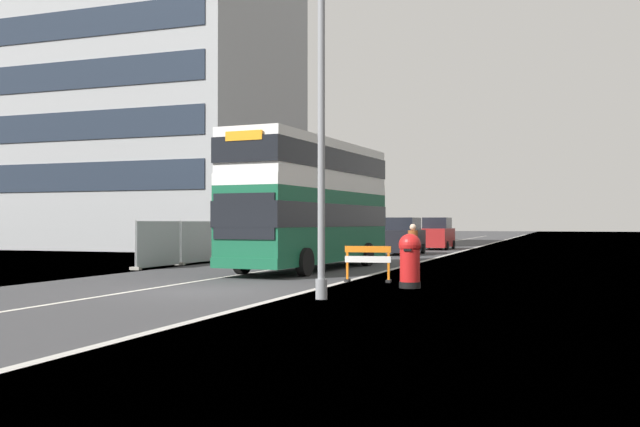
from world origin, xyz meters
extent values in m
cube|color=#38383A|center=(0.00, 0.00, -0.05)|extent=(140.00, 280.00, 0.10)
cube|color=#B2AFA8|center=(2.88, 0.00, 0.00)|extent=(0.24, 196.00, 0.01)
cube|color=silver|center=(-1.62, 0.00, 0.00)|extent=(0.16, 168.00, 0.01)
cube|color=#145638|center=(-0.13, 9.48, 1.74)|extent=(3.29, 11.08, 2.79)
cube|color=white|center=(-0.13, 9.48, 3.34)|extent=(3.29, 11.08, 0.40)
cube|color=white|center=(-0.13, 9.48, 4.33)|extent=(3.25, 10.96, 1.58)
cube|color=black|center=(-0.13, 9.48, 2.16)|extent=(3.32, 11.19, 0.89)
cube|color=black|center=(-0.13, 9.48, 4.33)|extent=(3.30, 11.13, 0.87)
cube|color=black|center=(-0.52, 4.01, 2.09)|extent=(2.31, 0.22, 1.53)
cube|color=orange|center=(-0.52, 4.01, 4.76)|extent=(1.38, 0.16, 0.32)
cube|color=#145638|center=(-0.13, 9.48, 0.53)|extent=(3.32, 11.19, 0.36)
cylinder|color=black|center=(-1.62, 6.19, 0.50)|extent=(0.37, 1.02, 1.00)
cylinder|color=black|center=(0.88, 6.01, 0.50)|extent=(0.37, 1.02, 1.00)
cylinder|color=black|center=(-1.17, 12.56, 0.50)|extent=(0.37, 1.02, 1.00)
cylinder|color=black|center=(1.34, 12.39, 0.50)|extent=(0.37, 1.02, 1.00)
cylinder|color=gray|center=(3.91, -0.80, 4.01)|extent=(0.18, 0.18, 8.02)
cylinder|color=gray|center=(3.91, -0.80, 0.25)|extent=(0.29, 0.29, 0.50)
cylinder|color=black|center=(5.30, 2.89, 0.09)|extent=(0.62, 0.62, 0.18)
cylinder|color=red|center=(5.30, 2.89, 0.71)|extent=(0.58, 0.58, 1.06)
sphere|color=red|center=(5.30, 2.89, 1.24)|extent=(0.64, 0.64, 0.64)
cube|color=black|center=(5.30, 2.59, 1.10)|extent=(0.22, 0.03, 0.07)
cube|color=orange|center=(3.60, 4.48, 1.04)|extent=(1.46, 0.27, 0.20)
cube|color=white|center=(3.60, 4.48, 0.72)|extent=(1.46, 0.27, 0.20)
cube|color=orange|center=(2.95, 4.40, 0.52)|extent=(0.08, 0.08, 1.04)
cube|color=black|center=(2.95, 4.40, 0.04)|extent=(0.20, 0.45, 0.08)
cube|color=orange|center=(4.25, 4.57, 0.52)|extent=(0.08, 0.08, 1.04)
cube|color=black|center=(4.25, 4.57, 0.04)|extent=(0.20, 0.45, 0.08)
cube|color=#A8AAAD|center=(-6.61, 8.53, 1.00)|extent=(0.04, 3.26, 1.89)
cube|color=#A8AAAD|center=(-6.61, 11.93, 1.00)|extent=(0.04, 3.26, 1.89)
cube|color=#A8AAAD|center=(-6.61, 15.33, 1.00)|extent=(0.04, 3.26, 1.89)
cube|color=#A8AAAD|center=(-6.61, 18.73, 1.00)|extent=(0.04, 3.26, 1.89)
cube|color=#A8AAAD|center=(-6.61, 22.13, 1.00)|extent=(0.04, 3.26, 1.89)
cylinder|color=#939699|center=(-6.61, 6.83, 1.00)|extent=(0.06, 0.06, 1.99)
cube|color=gray|center=(-6.61, 6.83, 0.06)|extent=(0.44, 0.20, 0.12)
cylinder|color=#939699|center=(-6.61, 10.23, 1.00)|extent=(0.06, 0.06, 1.99)
cube|color=gray|center=(-6.61, 10.23, 0.06)|extent=(0.44, 0.20, 0.12)
cylinder|color=#939699|center=(-6.61, 13.63, 1.00)|extent=(0.06, 0.06, 1.99)
cube|color=gray|center=(-6.61, 13.63, 0.06)|extent=(0.44, 0.20, 0.12)
cylinder|color=#939699|center=(-6.61, 17.03, 1.00)|extent=(0.06, 0.06, 1.99)
cube|color=gray|center=(-6.61, 17.03, 0.06)|extent=(0.44, 0.20, 0.12)
cylinder|color=#939699|center=(-6.61, 20.43, 1.00)|extent=(0.06, 0.06, 1.99)
cube|color=gray|center=(-6.61, 20.43, 0.06)|extent=(0.44, 0.20, 0.12)
cylinder|color=#939699|center=(-6.61, 23.83, 1.00)|extent=(0.06, 0.06, 1.99)
cube|color=gray|center=(-6.61, 23.83, 0.06)|extent=(0.44, 0.20, 0.12)
cube|color=black|center=(0.28, 23.84, 0.81)|extent=(1.85, 4.55, 1.27)
cube|color=black|center=(0.28, 23.84, 1.81)|extent=(1.70, 2.50, 0.73)
cylinder|color=black|center=(1.20, 25.25, 0.30)|extent=(0.20, 0.60, 0.60)
cylinder|color=black|center=(-0.64, 25.25, 0.30)|extent=(0.20, 0.60, 0.60)
cylinder|color=black|center=(1.20, 22.43, 0.30)|extent=(0.20, 0.60, 0.60)
cylinder|color=black|center=(-0.64, 22.43, 0.30)|extent=(0.20, 0.60, 0.60)
cube|color=maroon|center=(0.77, 32.48, 0.82)|extent=(1.81, 4.42, 1.29)
cube|color=black|center=(0.77, 32.48, 1.85)|extent=(1.67, 2.43, 0.76)
cylinder|color=black|center=(1.68, 33.85, 0.30)|extent=(0.20, 0.60, 0.60)
cylinder|color=black|center=(-0.14, 33.85, 0.30)|extent=(0.20, 0.60, 0.60)
cylinder|color=black|center=(1.68, 31.11, 0.30)|extent=(0.20, 0.60, 0.60)
cylinder|color=black|center=(-0.14, 31.11, 0.30)|extent=(0.20, 0.60, 0.60)
cube|color=black|center=(-4.64, 41.18, 0.81)|extent=(1.84, 3.93, 1.27)
cube|color=black|center=(-4.64, 41.18, 1.85)|extent=(1.69, 2.16, 0.80)
cylinder|color=black|center=(-3.72, 42.40, 0.30)|extent=(0.20, 0.60, 0.60)
cylinder|color=black|center=(-5.56, 42.40, 0.30)|extent=(0.20, 0.60, 0.60)
cylinder|color=black|center=(-3.72, 39.96, 0.30)|extent=(0.20, 0.60, 0.60)
cylinder|color=black|center=(-5.56, 39.96, 0.30)|extent=(0.20, 0.60, 0.60)
cylinder|color=#4C3D2D|center=(-15.19, 36.25, 1.63)|extent=(0.35, 0.35, 3.26)
cylinder|color=#4C3D2D|center=(-14.35, 36.37, 2.87)|extent=(1.78, 0.40, 1.38)
cylinder|color=#4C3D2D|center=(-15.22, 36.83, 2.98)|extent=(0.19, 1.26, 1.43)
cylinder|color=#4C3D2D|center=(-15.65, 36.14, 3.15)|extent=(1.08, 0.41, 1.02)
cylinder|color=#4C3D2D|center=(-14.97, 35.30, 3.26)|extent=(0.61, 2.01, 1.28)
cylinder|color=#4C3D2D|center=(-16.47, 37.99, 1.89)|extent=(0.37, 0.37, 3.78)
cylinder|color=#4C3D2D|center=(-15.70, 38.19, 2.92)|extent=(1.69, 0.61, 1.31)
cylinder|color=#4C3D2D|center=(-16.22, 38.77, 3.83)|extent=(0.70, 1.73, 1.56)
cylinder|color=#4C3D2D|center=(-16.77, 38.39, 4.39)|extent=(0.80, 1.01, 1.71)
cylinder|color=#4C3D2D|center=(-16.93, 37.99, 3.67)|extent=(1.03, 0.13, 1.47)
cylinder|color=#4C3D2D|center=(-16.63, 37.38, 4.19)|extent=(0.50, 1.38, 1.96)
cylinder|color=#4C3D2D|center=(-16.17, 37.59, 3.56)|extent=(0.81, 0.99, 1.11)
cylinder|color=#2D3342|center=(4.57, 6.72, 0.47)|extent=(0.29, 0.29, 0.95)
cylinder|color=#99471E|center=(4.57, 6.72, 1.28)|extent=(0.34, 0.34, 0.67)
sphere|color=beige|center=(4.57, 6.72, 1.72)|extent=(0.22, 0.22, 0.22)
cube|color=#9EA0A3|center=(-24.97, 28.97, 11.75)|extent=(28.84, 15.53, 23.51)
cube|color=#232D3D|center=(-24.97, 21.18, 4.87)|extent=(27.11, 0.08, 1.88)
cube|color=#232D3D|center=(-24.97, 21.18, 8.23)|extent=(27.11, 0.08, 1.88)
cube|color=#232D3D|center=(-24.97, 21.18, 11.59)|extent=(27.11, 0.08, 1.88)
cube|color=#232D3D|center=(-24.97, 21.18, 14.94)|extent=(27.11, 0.08, 1.88)
camera|label=1|loc=(9.72, -17.24, 1.89)|focal=39.91mm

